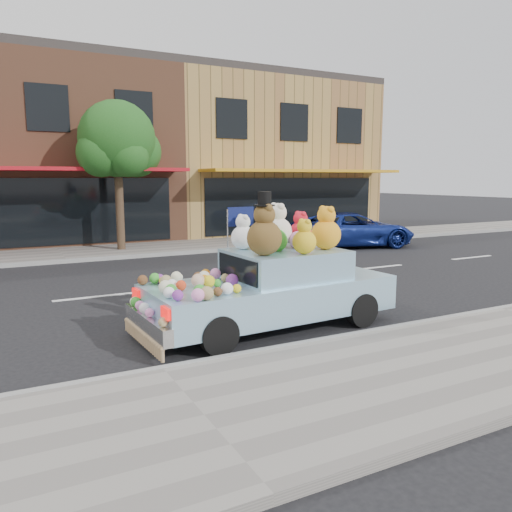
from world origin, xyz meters
TOP-DOWN VIEW (x-y plane):
  - ground at (0.00, 0.00)m, footprint 120.00×120.00m
  - near_sidewalk at (0.00, -6.50)m, footprint 60.00×3.00m
  - far_sidewalk at (0.00, 6.50)m, footprint 60.00×3.00m
  - near_kerb at (0.00, -5.00)m, footprint 60.00×0.12m
  - far_kerb at (0.00, 5.00)m, footprint 60.00×0.12m
  - storefront_mid at (0.00, 11.97)m, footprint 10.00×9.80m
  - storefront_right at (10.00, 11.97)m, footprint 10.00×9.80m
  - street_tree at (2.03, 6.55)m, footprint 3.00×2.70m
  - car_blue at (10.18, 3.98)m, footprint 5.08×3.24m
  - art_car at (2.37, -3.74)m, footprint 4.57×2.00m

SIDE VIEW (x-z plane):
  - ground at x=0.00m, z-range 0.00..0.00m
  - near_sidewalk at x=0.00m, z-range 0.00..0.12m
  - far_sidewalk at x=0.00m, z-range 0.00..0.12m
  - near_kerb at x=0.00m, z-range 0.00..0.13m
  - far_kerb at x=0.00m, z-range 0.00..0.13m
  - car_blue at x=10.18m, z-range 0.00..1.31m
  - art_car at x=2.37m, z-range -0.38..2.00m
  - storefront_mid at x=0.00m, z-range -0.01..7.29m
  - storefront_right at x=10.00m, z-range -0.01..7.29m
  - street_tree at x=2.03m, z-range 1.08..6.30m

